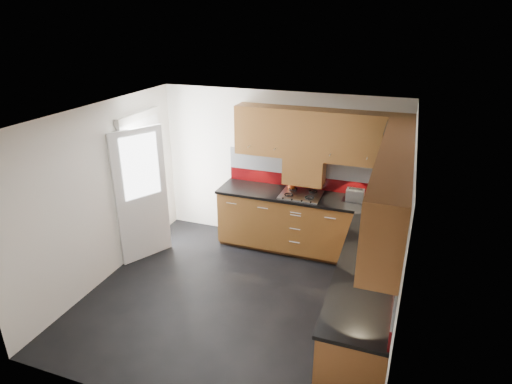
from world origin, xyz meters
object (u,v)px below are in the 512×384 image
at_px(utensil_pot, 291,184).
at_px(toaster, 355,195).
at_px(food_processor, 373,229).
at_px(gas_hob, 301,195).

relative_size(utensil_pot, toaster, 1.62).
bearing_deg(utensil_pot, food_processor, -43.00).
distance_m(utensil_pot, food_processor, 1.82).
bearing_deg(food_processor, gas_hob, 137.08).
relative_size(toaster, food_processor, 0.76).
xyz_separation_m(gas_hob, utensil_pot, (-0.20, 0.19, 0.08)).
height_order(utensil_pot, toaster, utensil_pot).
bearing_deg(toaster, food_processor, -72.54).
relative_size(gas_hob, food_processor, 1.79).
distance_m(gas_hob, food_processor, 1.55).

